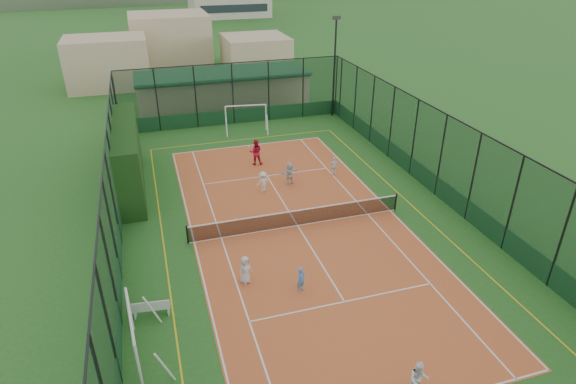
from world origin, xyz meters
name	(u,v)px	position (x,y,z in m)	size (l,w,h in m)	color
ground	(298,226)	(0.00, 0.00, 0.00)	(300.00, 300.00, 0.00)	#215E20
court_slab	(298,226)	(0.00, 0.00, 0.01)	(11.17, 23.97, 0.01)	#C24E2B
tennis_net	(298,217)	(0.00, 0.00, 0.53)	(11.67, 0.12, 1.06)	black
perimeter_fence	(298,184)	(0.00, 0.00, 2.50)	(18.12, 34.12, 5.00)	black
floodlight_ne	(334,68)	(8.60, 16.60, 4.12)	(0.60, 0.26, 8.25)	black
clubhouse	(223,89)	(0.00, 22.00, 1.57)	(15.20, 7.20, 3.15)	tan
hedge_left	(129,157)	(-8.30, 7.40, 1.98)	(1.35, 9.03, 3.95)	black
white_bench	(151,307)	(-7.80, -4.86, 0.42)	(1.50, 0.41, 0.84)	white
futsal_goal_near	(134,336)	(-8.42, -6.99, 1.02)	(0.92, 3.16, 2.04)	white
futsal_goal_far	(246,118)	(0.56, 14.92, 1.06)	(3.28, 0.95, 2.11)	white
child_near_left	(245,270)	(-3.70, -3.90, 0.69)	(0.66, 0.43, 1.35)	silver
child_near_mid	(301,280)	(-1.54, -5.17, 0.61)	(0.44, 0.29, 1.21)	#4882CE
child_near_right	(418,379)	(0.47, -11.41, 0.71)	(0.68, 0.53, 1.40)	white
child_far_left	(263,182)	(-0.77, 4.36, 0.67)	(0.85, 0.49, 1.31)	silver
child_far_right	(334,166)	(4.22, 5.31, 0.62)	(0.71, 0.30, 1.22)	white
child_far_back	(290,173)	(1.07, 4.90, 0.73)	(1.34, 0.43, 1.45)	silver
coach	(256,152)	(-0.23, 8.43, 0.90)	(0.87, 0.68, 1.78)	#B2132F
tennis_balls	(296,211)	(0.36, 1.44, 0.04)	(5.38, 1.40, 0.07)	#CCE033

